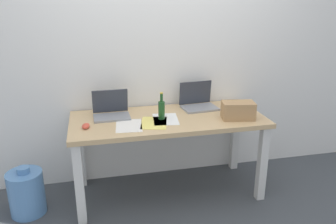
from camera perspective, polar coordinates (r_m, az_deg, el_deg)
name	(u,v)px	position (r m, az deg, el deg)	size (l,w,h in m)	color
ground_plane	(168,191)	(3.33, 0.00, -12.90)	(8.00, 8.00, 0.00)	#42474C
back_wall	(158,46)	(3.27, -1.67, 10.92)	(5.20, 0.08, 2.60)	white
desk	(168,128)	(3.04, 0.00, -2.69)	(1.68, 0.72, 0.74)	tan
laptop_left	(111,111)	(3.05, -9.39, 0.14)	(0.31, 0.23, 0.23)	gray
laptop_right	(198,102)	(3.26, 5.00, 1.59)	(0.34, 0.27, 0.24)	gray
beer_bottle	(162,109)	(2.93, -1.08, 0.43)	(0.06, 0.06, 0.24)	#1E5123
computer_mouse	(86,126)	(2.84, -13.45, -2.26)	(0.06, 0.10, 0.03)	#D84C38
cardboard_box	(238,110)	(3.01, 11.53, 0.26)	(0.27, 0.16, 0.15)	tan
paper_yellow_folder	(154,123)	(2.88, -2.34, -1.81)	(0.21, 0.30, 0.00)	#F4E06B
paper_sheet_front_left	(129,126)	(2.83, -6.49, -2.26)	(0.21, 0.30, 0.00)	white
paper_sheet_center	(166,119)	(2.96, -0.41, -1.19)	(0.21, 0.30, 0.00)	white
water_cooler_jug	(27,193)	(3.17, -22.38, -12.23)	(0.29, 0.29, 0.43)	#598CC6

